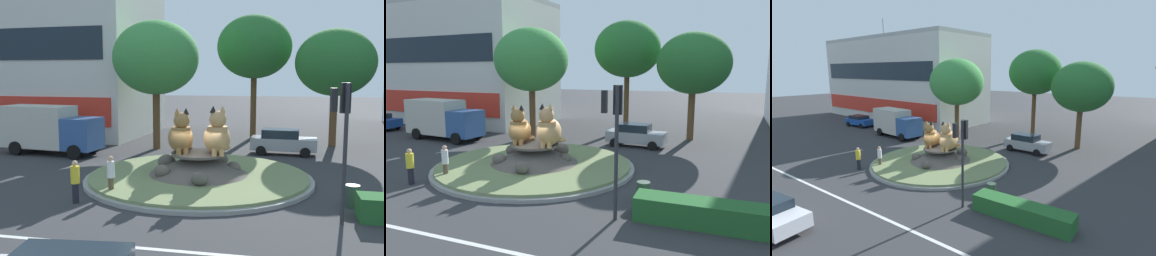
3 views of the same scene
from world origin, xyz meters
TOP-DOWN VIEW (x-y plane):
  - ground_plane at (0.00, 0.00)m, footprint 160.00×160.00m
  - lane_centreline at (0.00, -8.67)m, footprint 112.00×0.20m
  - roundabout_island at (-0.01, 0.01)m, footprint 11.22×11.22m
  - cat_statue_tabby at (-0.87, -0.10)m, footprint 1.82×2.53m
  - cat_statue_calico at (0.94, -0.06)m, footprint 1.72×2.49m
  - traffic_light_mast at (6.06, -5.12)m, footprint 0.71×0.60m
  - shophouse_block at (-21.12, 14.97)m, footprint 28.24×12.29m
  - clipped_hedge_strip at (9.44, -4.56)m, footprint 5.34×1.20m
  - broadleaf_tree_behind_island at (-4.56, 8.12)m, footprint 5.94×5.94m
  - second_tree_near_tower at (1.72, 14.56)m, footprint 5.95×5.95m
  - third_tree_left at (7.64, 11.77)m, footprint 5.63×5.63m
  - pedestrian_white_shirt at (-3.13, -3.62)m, footprint 0.32×0.32m
  - pedestrian_yellow_shirt at (-4.18, -4.83)m, footprint 0.36×0.36m
  - hatchback_near_shophouse at (4.11, 7.73)m, footprint 4.27×2.11m
  - delivery_box_truck at (-10.88, 4.77)m, footprint 6.87×3.07m
  - litter_bin at (6.79, -3.15)m, footprint 0.56×0.56m

SIDE VIEW (x-z plane):
  - ground_plane at x=0.00m, z-range 0.00..0.00m
  - lane_centreline at x=0.00m, z-range 0.00..0.01m
  - roundabout_island at x=-0.01m, z-range -0.24..1.13m
  - clipped_hedge_strip at x=9.44m, z-range 0.00..0.90m
  - litter_bin at x=6.79m, z-range 0.00..0.90m
  - hatchback_near_shophouse at x=4.11m, z-range 0.03..1.68m
  - pedestrian_yellow_shirt at x=-4.18m, z-range 0.05..1.81m
  - pedestrian_white_shirt at x=-3.13m, z-range 0.07..1.83m
  - delivery_box_truck at x=-10.88m, z-range 0.11..3.26m
  - cat_statue_tabby at x=-0.87m, z-range 1.06..3.31m
  - cat_statue_calico at x=0.94m, z-range 1.04..3.43m
  - traffic_light_mast at x=6.06m, z-range 1.15..6.10m
  - third_tree_left at x=7.64m, z-range 1.79..10.22m
  - shophouse_block at x=-21.12m, z-range -1.65..14.20m
  - broadleaf_tree_behind_island at x=-4.56m, z-range 1.88..10.73m
  - second_tree_near_tower at x=1.72m, z-range 2.39..12.29m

